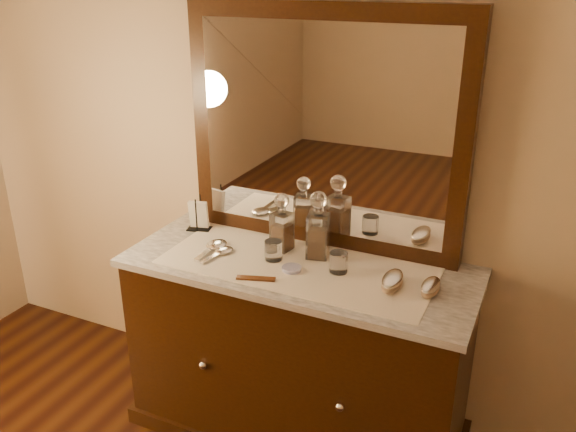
% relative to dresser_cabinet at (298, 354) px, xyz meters
% --- Properties ---
extents(dresser_cabinet, '(1.40, 0.55, 0.82)m').
position_rel_dresser_cabinet_xyz_m(dresser_cabinet, '(0.00, 0.00, 0.00)').
color(dresser_cabinet, black).
rests_on(dresser_cabinet, floor).
extents(dresser_plinth, '(1.46, 0.59, 0.08)m').
position_rel_dresser_cabinet_xyz_m(dresser_plinth, '(0.00, 0.00, -0.37)').
color(dresser_plinth, black).
rests_on(dresser_plinth, floor).
extents(knob_left, '(0.04, 0.04, 0.04)m').
position_rel_dresser_cabinet_xyz_m(knob_left, '(-0.30, -0.28, 0.04)').
color(knob_left, silver).
rests_on(knob_left, dresser_cabinet).
extents(knob_right, '(0.04, 0.04, 0.04)m').
position_rel_dresser_cabinet_xyz_m(knob_right, '(0.30, -0.28, 0.04)').
color(knob_right, silver).
rests_on(knob_right, dresser_cabinet).
extents(marble_top, '(1.44, 0.59, 0.03)m').
position_rel_dresser_cabinet_xyz_m(marble_top, '(0.00, 0.00, 0.42)').
color(marble_top, white).
rests_on(marble_top, dresser_cabinet).
extents(mirror_frame, '(1.20, 0.08, 1.00)m').
position_rel_dresser_cabinet_xyz_m(mirror_frame, '(0.00, 0.25, 0.94)').
color(mirror_frame, black).
rests_on(mirror_frame, marble_top).
extents(mirror_glass, '(1.06, 0.01, 0.86)m').
position_rel_dresser_cabinet_xyz_m(mirror_glass, '(0.00, 0.21, 0.94)').
color(mirror_glass, white).
rests_on(mirror_glass, marble_top).
extents(lace_runner, '(1.10, 0.45, 0.00)m').
position_rel_dresser_cabinet_xyz_m(lace_runner, '(0.00, -0.02, 0.44)').
color(lace_runner, white).
rests_on(lace_runner, marble_top).
extents(pin_dish, '(0.09, 0.09, 0.01)m').
position_rel_dresser_cabinet_xyz_m(pin_dish, '(0.00, -0.07, 0.45)').
color(pin_dish, white).
rests_on(pin_dish, lace_runner).
extents(comb, '(0.15, 0.07, 0.01)m').
position_rel_dresser_cabinet_xyz_m(comb, '(-0.09, -0.19, 0.45)').
color(comb, brown).
rests_on(comb, lace_runner).
extents(napkin_rack, '(0.12, 0.09, 0.16)m').
position_rel_dresser_cabinet_xyz_m(napkin_rack, '(-0.56, 0.13, 0.50)').
color(napkin_rack, black).
rests_on(napkin_rack, marble_top).
extents(decanter_left, '(0.09, 0.09, 0.25)m').
position_rel_dresser_cabinet_xyz_m(decanter_left, '(-0.12, 0.09, 0.54)').
color(decanter_left, brown).
rests_on(decanter_left, lace_runner).
extents(decanter_right, '(0.10, 0.10, 0.29)m').
position_rel_dresser_cabinet_xyz_m(decanter_right, '(0.05, 0.09, 0.55)').
color(decanter_right, brown).
rests_on(decanter_right, lace_runner).
extents(brush_near, '(0.08, 0.17, 0.05)m').
position_rel_dresser_cabinet_xyz_m(brush_near, '(0.40, -0.02, 0.47)').
color(brush_near, tan).
rests_on(brush_near, lace_runner).
extents(brush_far, '(0.07, 0.15, 0.04)m').
position_rel_dresser_cabinet_xyz_m(brush_far, '(0.54, -0.00, 0.46)').
color(brush_far, tan).
rests_on(brush_far, lace_runner).
extents(hand_mirror_outer, '(0.09, 0.22, 0.02)m').
position_rel_dresser_cabinet_xyz_m(hand_mirror_outer, '(-0.38, -0.02, 0.45)').
color(hand_mirror_outer, silver).
rests_on(hand_mirror_outer, lace_runner).
extents(hand_mirror_inner, '(0.09, 0.19, 0.02)m').
position_rel_dresser_cabinet_xyz_m(hand_mirror_inner, '(-0.33, -0.05, 0.45)').
color(hand_mirror_inner, silver).
rests_on(hand_mirror_inner, lace_runner).
extents(tumblers, '(0.35, 0.08, 0.08)m').
position_rel_dresser_cabinet_xyz_m(tumblers, '(0.03, -0.01, 0.49)').
color(tumblers, white).
rests_on(tumblers, lace_runner).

